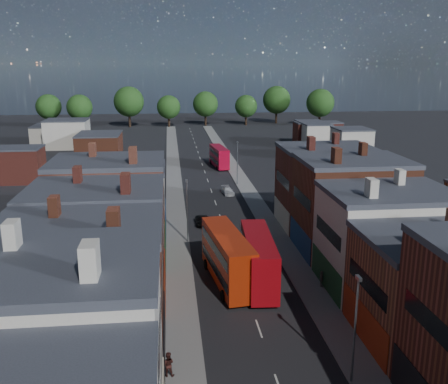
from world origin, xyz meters
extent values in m
cube|color=gray|center=(-6.50, 50.00, 0.06)|extent=(3.00, 200.00, 0.12)
cube|color=gray|center=(6.50, 50.00, 0.06)|extent=(3.00, 200.00, 0.12)
cube|color=brown|center=(-14.00, 0.00, 5.85)|extent=(12.00, 80.00, 11.70)
cylinder|color=slate|center=(5.20, 0.00, 4.00)|extent=(0.16, 0.16, 8.00)
cube|color=slate|center=(5.20, 0.00, 8.00)|extent=(0.25, 0.70, 0.25)
cylinder|color=slate|center=(-5.20, 30.00, 4.00)|extent=(0.16, 0.16, 8.00)
cube|color=slate|center=(-5.20, 30.00, 8.00)|extent=(0.25, 0.70, 0.25)
cylinder|color=slate|center=(5.20, 60.00, 4.00)|extent=(0.16, 0.16, 8.00)
cube|color=slate|center=(5.20, 60.00, 8.00)|extent=(0.25, 0.70, 0.25)
cube|color=#BB290A|center=(-1.61, 17.48, 2.85)|extent=(4.40, 12.57, 4.92)
cube|color=black|center=(-1.61, 17.48, 1.90)|extent=(4.33, 11.60, 1.01)
cube|color=black|center=(-1.61, 17.48, 4.03)|extent=(4.33, 11.60, 1.01)
cylinder|color=black|center=(-2.47, 13.39, 0.56)|extent=(0.48, 1.15, 1.12)
cylinder|color=black|center=(0.30, 13.76, 0.56)|extent=(0.48, 1.15, 1.12)
cylinder|color=black|center=(-3.52, 21.20, 0.56)|extent=(0.48, 1.15, 1.12)
cylinder|color=black|center=(-0.74, 21.57, 0.56)|extent=(0.48, 1.15, 1.12)
cube|color=#AC0911|center=(1.50, 16.87, 2.73)|extent=(3.36, 11.90, 4.70)
cube|color=black|center=(1.50, 16.87, 1.82)|extent=(3.37, 10.96, 0.96)
cube|color=black|center=(1.50, 16.87, 3.85)|extent=(3.37, 10.96, 0.96)
cylinder|color=black|center=(-0.06, 13.19, 0.53)|extent=(0.38, 1.09, 1.07)
cylinder|color=black|center=(2.61, 13.03, 0.53)|extent=(0.38, 1.09, 1.07)
cylinder|color=black|center=(0.39, 20.70, 0.53)|extent=(0.38, 1.09, 1.07)
cylinder|color=black|center=(3.06, 20.54, 0.53)|extent=(0.38, 1.09, 1.07)
cube|color=#A50720|center=(3.50, 76.74, 2.37)|extent=(3.47, 10.44, 4.10)
cube|color=black|center=(3.50, 76.74, 1.58)|extent=(3.44, 9.63, 0.84)
cube|color=black|center=(3.50, 76.74, 3.35)|extent=(3.44, 9.63, 0.84)
cylinder|color=black|center=(2.72, 73.35, 0.47)|extent=(0.38, 0.96, 0.93)
cylinder|color=black|center=(5.03, 73.61, 0.47)|extent=(0.38, 0.96, 0.93)
cylinder|color=black|center=(1.97, 79.86, 0.47)|extent=(0.38, 0.96, 0.93)
cylinder|color=black|center=(4.28, 80.13, 0.47)|extent=(0.38, 0.96, 0.93)
imported|color=black|center=(-2.84, 36.85, 0.58)|extent=(1.99, 4.20, 1.16)
imported|color=silver|center=(2.61, 53.26, 0.60)|extent=(2.18, 4.32, 1.20)
imported|color=#46201C|center=(-7.70, 2.04, 1.05)|extent=(0.96, 0.60, 1.86)
imported|color=#615D53|center=(7.68, 15.32, 0.95)|extent=(0.71, 1.06, 1.66)
camera|label=1|loc=(-7.15, -29.71, 21.93)|focal=40.00mm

